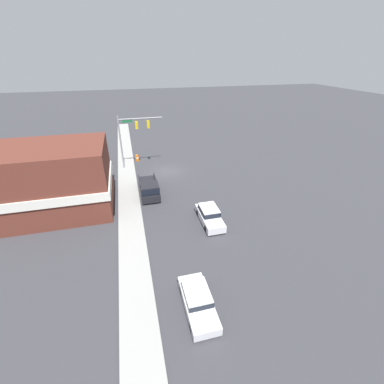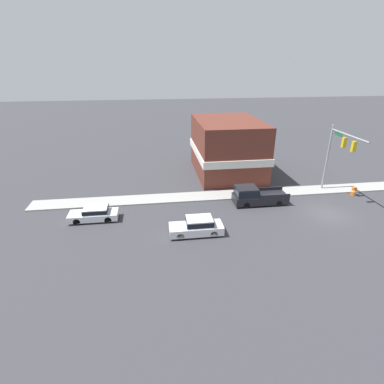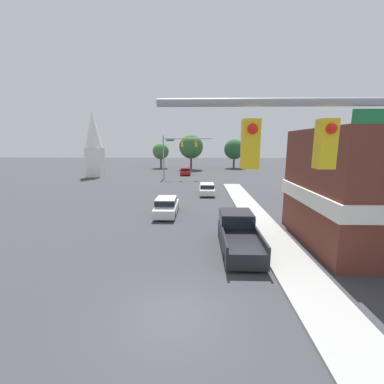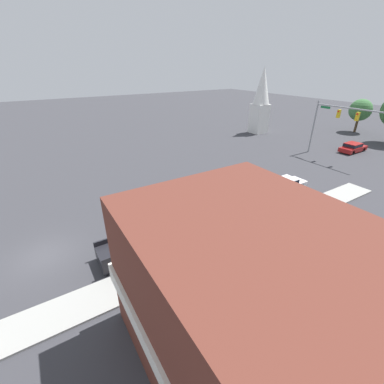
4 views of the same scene
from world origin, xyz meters
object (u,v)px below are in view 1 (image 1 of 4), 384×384
at_px(car_lead, 209,215).
at_px(construction_barrel, 137,158).
at_px(pickup_truck_parked, 149,188).
at_px(car_oncoming, 198,300).

xyz_separation_m(car_lead, construction_barrel, (5.88, -18.74, -0.33)).
bearing_deg(pickup_truck_parked, car_lead, 127.09).
xyz_separation_m(car_oncoming, construction_barrel, (2.08, -28.02, -0.23)).
height_order(car_lead, construction_barrel, car_lead).
xyz_separation_m(car_lead, pickup_truck_parked, (5.23, -6.91, 0.14)).
xyz_separation_m(pickup_truck_parked, construction_barrel, (0.65, -11.82, -0.47)).
bearing_deg(construction_barrel, pickup_truck_parked, 93.15).
height_order(car_oncoming, pickup_truck_parked, pickup_truck_parked).
distance_m(car_lead, construction_barrel, 19.64).
bearing_deg(construction_barrel, car_lead, 107.42).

